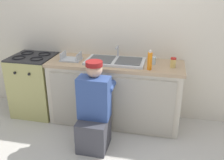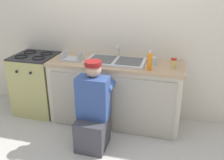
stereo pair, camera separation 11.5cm
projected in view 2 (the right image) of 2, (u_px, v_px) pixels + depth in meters
ground_plane at (110, 131)px, 3.49m from camera, size 12.00×12.00×0.00m
back_wall at (122, 33)px, 3.60m from camera, size 6.00×0.10×2.50m
counter_cabinet at (115, 94)px, 3.58m from camera, size 1.82×0.62×0.87m
countertop at (116, 64)px, 3.42m from camera, size 1.86×0.62×0.04m
sink_double_basin at (116, 61)px, 3.41m from camera, size 0.80×0.44×0.19m
stove_range at (38, 84)px, 3.88m from camera, size 0.62×0.62×0.94m
plumber_person at (93, 113)px, 3.04m from camera, size 0.42×0.61×1.10m
condiment_jar at (174, 63)px, 3.17m from camera, size 0.07×0.07×0.13m
water_glass at (154, 61)px, 3.30m from camera, size 0.06×0.06×0.10m
dish_rack_tray at (72, 58)px, 3.51m from camera, size 0.28×0.22×0.11m
soap_bottle_orange at (150, 61)px, 3.08m from camera, size 0.06×0.06×0.25m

